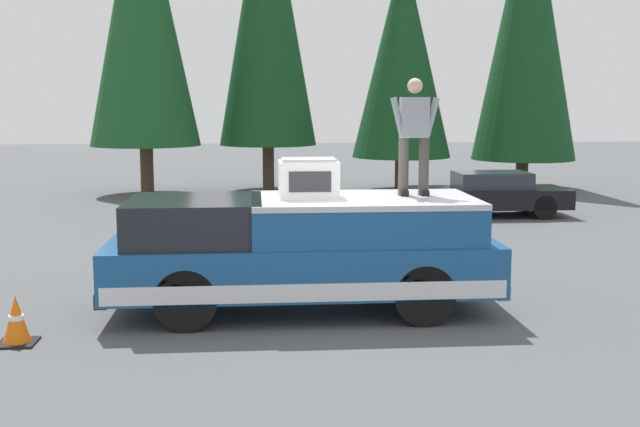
{
  "coord_description": "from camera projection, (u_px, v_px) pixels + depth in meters",
  "views": [
    {
      "loc": [
        -10.84,
        0.99,
        3.04
      ],
      "look_at": [
        0.84,
        -0.0,
        1.35
      ],
      "focal_mm": 44.57,
      "sensor_mm": 36.0,
      "label": 1
    }
  ],
  "objects": [
    {
      "name": "conifer_left",
      "position": [
        402.0,
        54.0,
        26.12
      ],
      "size": [
        3.28,
        3.28,
        7.96
      ],
      "color": "#4C3826",
      "rests_on": "ground"
    },
    {
      "name": "compressor_unit",
      "position": [
        308.0,
        178.0,
        11.28
      ],
      "size": [
        0.65,
        0.84,
        0.56
      ],
      "color": "silver",
      "rests_on": "pickup_truck"
    },
    {
      "name": "parked_car_black",
      "position": [
        488.0,
        194.0,
        20.79
      ],
      "size": [
        1.64,
        4.1,
        1.16
      ],
      "color": "black",
      "rests_on": "ground"
    },
    {
      "name": "person_on_truck_bed",
      "position": [
        414.0,
        133.0,
        11.46
      ],
      "size": [
        0.29,
        0.72,
        1.69
      ],
      "color": "#423D38",
      "rests_on": "pickup_truck"
    },
    {
      "name": "conifer_center_right",
      "position": [
        142.0,
        6.0,
        24.81
      ],
      "size": [
        3.49,
        3.49,
        10.29
      ],
      "color": "#4C3826",
      "rests_on": "ground"
    },
    {
      "name": "conifer_center_left",
      "position": [
        267.0,
        3.0,
        26.05
      ],
      "size": [
        3.23,
        3.23,
        10.84
      ],
      "color": "#4C3826",
      "rests_on": "ground"
    },
    {
      "name": "pickup_truck",
      "position": [
        303.0,
        252.0,
        11.39
      ],
      "size": [
        2.01,
        5.54,
        1.65
      ],
      "color": "navy",
      "rests_on": "ground"
    },
    {
      "name": "conifer_far_left",
      "position": [
        527.0,
        21.0,
        26.57
      ],
      "size": [
        3.49,
        3.49,
        10.26
      ],
      "color": "#4C3826",
      "rests_on": "ground"
    },
    {
      "name": "ground_plane",
      "position": [
        325.0,
        316.0,
        11.2
      ],
      "size": [
        90.0,
        90.0,
        0.0
      ],
      "primitive_type": "plane",
      "color": "#4C4F51"
    },
    {
      "name": "traffic_cone",
      "position": [
        16.0,
        321.0,
        9.91
      ],
      "size": [
        0.47,
        0.47,
        0.62
      ],
      "color": "black",
      "rests_on": "ground"
    }
  ]
}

